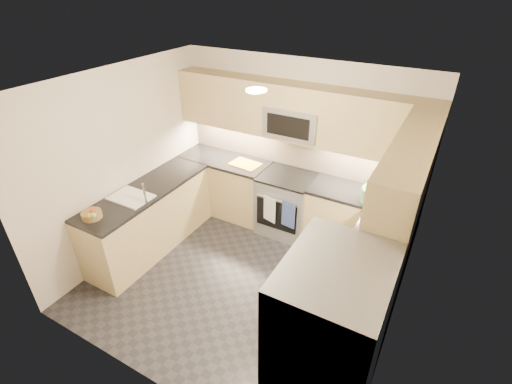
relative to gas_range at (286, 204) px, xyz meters
name	(u,v)px	position (x,y,z in m)	size (l,w,h in m)	color
floor	(243,280)	(0.00, -1.28, -0.46)	(3.60, 3.20, 0.00)	black
ceiling	(238,86)	(0.00, -1.28, 2.04)	(3.60, 3.20, 0.02)	beige
wall_back	(298,147)	(0.00, 0.32, 0.79)	(3.60, 0.02, 2.50)	beige
wall_front	(137,291)	(0.00, -2.88, 0.79)	(3.60, 0.02, 2.50)	beige
wall_left	(124,163)	(-1.80, -1.28, 0.79)	(0.02, 3.20, 2.50)	beige
wall_right	(409,249)	(1.80, -1.28, 0.79)	(0.02, 3.20, 2.50)	beige
base_cab_back_left	(226,186)	(-1.09, 0.02, -0.01)	(1.42, 0.60, 0.90)	tan
base_cab_back_right	(359,225)	(1.09, 0.02, -0.01)	(1.42, 0.60, 0.90)	tan
base_cab_right	(367,289)	(1.50, -1.12, -0.01)	(0.60, 1.70, 0.90)	tan
base_cab_peninsula	(150,219)	(-1.50, -1.28, -0.01)	(0.60, 2.00, 0.90)	tan
countertop_back_left	(224,160)	(-1.09, 0.02, 0.47)	(1.42, 0.63, 0.04)	black
countertop_back_right	(364,195)	(1.09, 0.02, 0.47)	(1.42, 0.63, 0.04)	black
countertop_right	(374,256)	(1.50, -1.12, 0.47)	(0.63, 1.70, 0.04)	black
countertop_peninsula	(145,191)	(-1.50, -1.28, 0.47)	(0.63, 2.00, 0.04)	black
upper_cab_back	(295,112)	(0.00, 0.15, 1.37)	(3.60, 0.35, 0.75)	tan
upper_cab_right	(408,177)	(1.62, -1.00, 1.37)	(0.35, 1.95, 0.75)	tan
backsplash_back	(298,151)	(0.00, 0.32, 0.74)	(3.60, 0.01, 0.51)	tan
backsplash_right	(415,228)	(1.80, -0.82, 0.74)	(0.01, 2.30, 0.51)	tan
gas_range	(286,204)	(0.00, 0.00, 0.00)	(0.76, 0.65, 0.91)	#9EA0A6
range_cooktop	(288,177)	(0.00, 0.00, 0.46)	(0.76, 0.65, 0.03)	black
oven_door_glass	(276,215)	(0.00, -0.33, -0.01)	(0.62, 0.02, 0.45)	black
oven_handle	(276,200)	(0.00, -0.35, 0.26)	(0.02, 0.02, 0.60)	#B2B5BA
microwave	(294,122)	(0.00, 0.12, 1.24)	(0.76, 0.40, 0.40)	#96989D
microwave_door	(288,127)	(0.00, -0.08, 1.24)	(0.60, 0.01, 0.28)	black
refrigerator	(326,354)	(1.45, -2.43, 0.45)	(0.70, 0.90, 1.80)	gray
fridge_handle_left	(273,347)	(1.08, -2.61, 0.49)	(0.02, 0.02, 1.20)	#B2B5BA
fridge_handle_right	(292,314)	(1.08, -2.25, 0.49)	(0.02, 0.02, 1.20)	#B2B5BA
sink_basin	(132,202)	(-1.50, -1.53, 0.42)	(0.52, 0.38, 0.16)	white
faucet	(144,194)	(-1.24, -1.53, 0.62)	(0.03, 0.03, 0.28)	silver
utensil_bowl	(374,195)	(1.23, -0.11, 0.58)	(0.32, 0.32, 0.18)	#4E9D43
cutting_board	(245,164)	(-0.70, 0.01, 0.49)	(0.44, 0.30, 0.01)	orange
fruit_basket	(92,215)	(-1.57, -2.07, 0.53)	(0.23, 0.23, 0.08)	olive
fruit_apple	(92,211)	(-1.52, -2.08, 0.60)	(0.06, 0.06, 0.06)	#B73814
fruit_pear	(93,215)	(-1.44, -2.13, 0.60)	(0.06, 0.06, 0.06)	#5ABA4F
dish_towel_check	(270,209)	(-0.09, -0.37, 0.10)	(0.21, 0.02, 0.39)	white
dish_towel_blue	(288,215)	(0.20, -0.37, 0.10)	(0.21, 0.02, 0.39)	navy
fruit_orange	(89,216)	(-1.48, -2.16, 0.60)	(0.06, 0.06, 0.06)	gold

